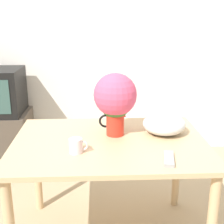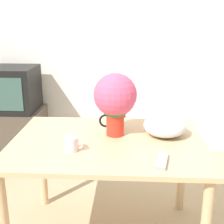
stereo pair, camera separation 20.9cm
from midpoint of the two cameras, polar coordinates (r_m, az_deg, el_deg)
The scene contains 8 objects.
wall_back at distance 3.52m, azimuth 3.71°, elevation 13.15°, with size 8.00×0.05×2.60m.
table at distance 2.09m, azimuth 2.12°, elevation -7.92°, with size 1.26×0.93×0.77m.
flower_vase at distance 2.07m, azimuth 3.50°, elevation 2.34°, with size 0.29×0.29×0.43m.
coffee_mug at distance 1.88m, azimuth -4.22°, elevation -5.96°, with size 0.11×0.08×0.09m.
white_bowl at distance 2.16m, azimuth 12.42°, elevation -2.50°, with size 0.29×0.29×0.14m.
remote_control at distance 1.79m, azimuth 12.51°, elevation -8.87°, with size 0.09×0.20×0.02m.
tv_stand at distance 3.57m, azimuth -15.63°, elevation -4.08°, with size 0.61×0.52×0.58m.
tv_set at distance 3.42m, azimuth -16.35°, elevation 4.06°, with size 0.53×0.49×0.46m.
Camera 2 is at (0.08, -1.80, 1.55)m, focal length 50.00 mm.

